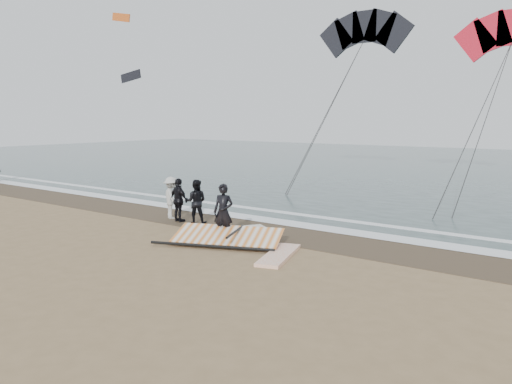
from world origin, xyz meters
TOP-DOWN VIEW (x-y plane):
  - ground at (0.00, 0.00)m, footprint 120.00×120.00m
  - sea at (0.00, 33.00)m, footprint 120.00×54.00m
  - wet_sand at (0.00, 4.50)m, footprint 120.00×2.80m
  - foam_near at (0.00, 5.90)m, footprint 120.00×0.90m
  - foam_far at (0.00, 7.60)m, footprint 120.00×0.45m
  - man_main at (-0.70, 2.54)m, footprint 0.76×0.61m
  - board_white at (1.86, 1.93)m, footprint 1.33×2.49m
  - board_cream at (-1.25, 3.63)m, footprint 1.85×2.41m
  - trio_cluster at (-3.95, 3.92)m, footprint 2.52×1.11m
  - sail_rig at (-0.26, 2.27)m, footprint 3.68×2.82m
  - kite_red at (4.02, 22.51)m, footprint 7.10×6.54m
  - kite_dark at (-4.40, 21.24)m, footprint 7.13×4.98m
  - distant_kites at (-35.82, 28.00)m, footprint 9.18×4.12m

SIDE VIEW (x-z plane):
  - ground at x=0.00m, z-range 0.00..0.00m
  - wet_sand at x=0.00m, z-range 0.00..0.01m
  - sea at x=0.00m, z-range 0.00..0.02m
  - foam_near at x=0.00m, z-range 0.02..0.03m
  - foam_far at x=0.00m, z-range 0.02..0.03m
  - board_white at x=1.86m, z-range 0.00..0.10m
  - board_cream at x=-1.25m, z-range 0.00..0.10m
  - sail_rig at x=-0.26m, z-range -0.05..0.44m
  - trio_cluster at x=-3.95m, z-range -0.01..1.67m
  - man_main at x=-0.70m, z-range 0.00..1.84m
  - kite_red at x=4.02m, z-range 0.84..16.07m
  - kite_dark at x=-4.40m, z-range 2.59..15.77m
  - distant_kites at x=-35.82m, z-range 7.62..16.27m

